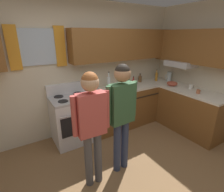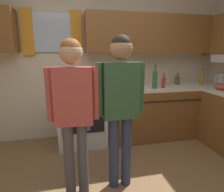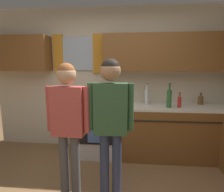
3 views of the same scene
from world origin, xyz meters
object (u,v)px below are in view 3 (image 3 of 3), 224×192
object	(u,v)px
bottle_tall_clear	(147,96)
bottle_sauce_red	(179,102)
adult_in_plaid	(111,114)
stove_oven	(98,128)
bottle_wine_green	(169,98)
bottle_squat_brown	(201,100)
adult_left	(68,116)

from	to	relation	value
bottle_tall_clear	bottle_sauce_red	bearing A→B (deg)	-20.15
bottle_tall_clear	adult_in_plaid	bearing A→B (deg)	-112.86
stove_oven	bottle_wine_green	size ratio (longest dim) A/B	2.79
stove_oven	bottle_sauce_red	xyz separation A→B (m)	(1.35, -0.12, 0.53)
stove_oven	bottle_sauce_red	world-z (taller)	bottle_sauce_red
bottle_squat_brown	adult_left	xyz separation A→B (m)	(-1.91, -1.32, 0.02)
bottle_squat_brown	adult_in_plaid	xyz separation A→B (m)	(-1.43, -1.29, 0.05)
adult_left	adult_in_plaid	world-z (taller)	adult_in_plaid
bottle_sauce_red	bottle_wine_green	distance (m)	0.18
bottle_tall_clear	adult_in_plaid	distance (m)	1.29
bottle_squat_brown	adult_left	world-z (taller)	adult_left
bottle_wine_green	adult_left	size ratio (longest dim) A/B	0.25
bottle_tall_clear	bottle_squat_brown	xyz separation A→B (m)	(0.93, 0.10, -0.06)
bottle_squat_brown	adult_in_plaid	world-z (taller)	adult_in_plaid
stove_oven	bottle_tall_clear	bearing A→B (deg)	4.26
adult_in_plaid	bottle_sauce_red	bearing A→B (deg)	45.06
bottle_tall_clear	adult_in_plaid	xyz separation A→B (m)	(-0.50, -1.19, -0.01)
stove_oven	bottle_wine_green	distance (m)	1.33
bottle_tall_clear	stove_oven	bearing A→B (deg)	-175.74
bottle_squat_brown	bottle_tall_clear	bearing A→B (deg)	-174.05
bottle_tall_clear	adult_left	distance (m)	1.56
stove_oven	adult_left	bearing A→B (deg)	-96.32
bottle_tall_clear	bottle_squat_brown	size ratio (longest dim) A/B	1.79
bottle_sauce_red	adult_left	bearing A→B (deg)	-144.97
bottle_wine_green	adult_in_plaid	bearing A→B (deg)	-130.22
stove_oven	adult_in_plaid	size ratio (longest dim) A/B	0.67
bottle_sauce_red	adult_left	distance (m)	1.81
bottle_tall_clear	bottle_squat_brown	world-z (taller)	bottle_tall_clear
stove_oven	bottle_tall_clear	xyz separation A→B (m)	(0.85, 0.06, 0.57)
bottle_wine_green	bottle_tall_clear	bearing A→B (deg)	149.00
stove_oven	bottle_wine_green	bearing A→B (deg)	-6.64
bottle_wine_green	adult_left	world-z (taller)	adult_left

